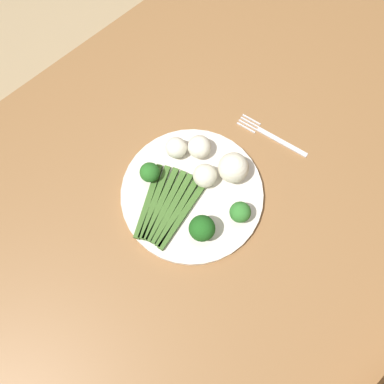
{
  "coord_description": "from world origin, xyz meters",
  "views": [
    {
      "loc": [
        -0.23,
        -0.18,
        1.52
      ],
      "look_at": [
        -0.05,
        0.01,
        0.77
      ],
      "focal_mm": 37.16,
      "sensor_mm": 36.0,
      "label": 1
    }
  ],
  "objects_px": {
    "cauliflower_back": "(199,147)",
    "cauliflower_mid": "(233,168)",
    "broccoli_front": "(202,228)",
    "asparagus_bundle": "(166,207)",
    "broccoli_near_center": "(150,172)",
    "cauliflower_edge": "(205,176)",
    "fork": "(271,136)",
    "dining_table": "(212,197)",
    "plate": "(192,194)",
    "cauliflower_near_fork": "(176,148)",
    "broccoli_outer_edge": "(240,212)"
  },
  "relations": [
    {
      "from": "cauliflower_edge",
      "to": "cauliflower_back",
      "type": "bearing_deg",
      "value": 56.64
    },
    {
      "from": "cauliflower_back",
      "to": "broccoli_near_center",
      "type": "bearing_deg",
      "value": 167.54
    },
    {
      "from": "cauliflower_near_fork",
      "to": "asparagus_bundle",
      "type": "bearing_deg",
      "value": -141.82
    },
    {
      "from": "asparagus_bundle",
      "to": "broccoli_near_center",
      "type": "distance_m",
      "value": 0.08
    },
    {
      "from": "broccoli_front",
      "to": "broccoli_outer_edge",
      "type": "bearing_deg",
      "value": -18.51
    },
    {
      "from": "cauliflower_near_fork",
      "to": "fork",
      "type": "relative_size",
      "value": 0.27
    },
    {
      "from": "cauliflower_edge",
      "to": "cauliflower_mid",
      "type": "distance_m",
      "value": 0.06
    },
    {
      "from": "cauliflower_mid",
      "to": "cauliflower_back",
      "type": "bearing_deg",
      "value": 100.9
    },
    {
      "from": "dining_table",
      "to": "broccoli_outer_edge",
      "type": "relative_size",
      "value": 28.79
    },
    {
      "from": "broccoli_front",
      "to": "cauliflower_mid",
      "type": "bearing_deg",
      "value": 20.16
    },
    {
      "from": "dining_table",
      "to": "cauliflower_back",
      "type": "bearing_deg",
      "value": 73.23
    },
    {
      "from": "broccoli_outer_edge",
      "to": "cauliflower_near_fork",
      "type": "xyz_separation_m",
      "value": [
        0.0,
        0.19,
        -0.01
      ]
    },
    {
      "from": "asparagus_bundle",
      "to": "broccoli_outer_edge",
      "type": "height_order",
      "value": "broccoli_outer_edge"
    },
    {
      "from": "broccoli_outer_edge",
      "to": "cauliflower_edge",
      "type": "distance_m",
      "value": 0.1
    },
    {
      "from": "cauliflower_near_fork",
      "to": "broccoli_front",
      "type": "bearing_deg",
      "value": -116.47
    },
    {
      "from": "asparagus_bundle",
      "to": "cauliflower_edge",
      "type": "height_order",
      "value": "cauliflower_edge"
    },
    {
      "from": "cauliflower_back",
      "to": "cauliflower_mid",
      "type": "xyz_separation_m",
      "value": [
        0.02,
        -0.08,
        0.01
      ]
    },
    {
      "from": "dining_table",
      "to": "fork",
      "type": "height_order",
      "value": "fork"
    },
    {
      "from": "dining_table",
      "to": "cauliflower_near_fork",
      "type": "height_order",
      "value": "cauliflower_near_fork"
    },
    {
      "from": "cauliflower_back",
      "to": "cauliflower_edge",
      "type": "height_order",
      "value": "same"
    },
    {
      "from": "plate",
      "to": "broccoli_near_center",
      "type": "relative_size",
      "value": 5.86
    },
    {
      "from": "asparagus_bundle",
      "to": "broccoli_front",
      "type": "xyz_separation_m",
      "value": [
        0.02,
        -0.09,
        0.03
      ]
    },
    {
      "from": "plate",
      "to": "cauliflower_near_fork",
      "type": "distance_m",
      "value": 0.1
    },
    {
      "from": "broccoli_outer_edge",
      "to": "cauliflower_back",
      "type": "relative_size",
      "value": 1.05
    },
    {
      "from": "broccoli_near_center",
      "to": "broccoli_front",
      "type": "distance_m",
      "value": 0.15
    },
    {
      "from": "dining_table",
      "to": "cauliflower_edge",
      "type": "xyz_separation_m",
      "value": [
        -0.01,
        0.01,
        0.13
      ]
    },
    {
      "from": "cauliflower_near_fork",
      "to": "cauliflower_mid",
      "type": "xyz_separation_m",
      "value": [
        0.05,
        -0.11,
        0.01
      ]
    },
    {
      "from": "asparagus_bundle",
      "to": "broccoli_near_center",
      "type": "relative_size",
      "value": 3.6
    },
    {
      "from": "cauliflower_mid",
      "to": "fork",
      "type": "height_order",
      "value": "cauliflower_mid"
    },
    {
      "from": "dining_table",
      "to": "fork",
      "type": "relative_size",
      "value": 8.91
    },
    {
      "from": "cauliflower_mid",
      "to": "fork",
      "type": "xyz_separation_m",
      "value": [
        0.13,
        0.01,
        -0.04
      ]
    },
    {
      "from": "asparagus_bundle",
      "to": "cauliflower_near_fork",
      "type": "distance_m",
      "value": 0.12
    },
    {
      "from": "asparagus_bundle",
      "to": "cauliflower_mid",
      "type": "xyz_separation_m",
      "value": [
        0.15,
        -0.04,
        0.02
      ]
    },
    {
      "from": "broccoli_front",
      "to": "cauliflower_edge",
      "type": "relative_size",
      "value": 1.28
    },
    {
      "from": "plate",
      "to": "asparagus_bundle",
      "type": "relative_size",
      "value": 1.63
    },
    {
      "from": "plate",
      "to": "broccoli_near_center",
      "type": "bearing_deg",
      "value": 115.65
    },
    {
      "from": "dining_table",
      "to": "asparagus_bundle",
      "type": "xyz_separation_m",
      "value": [
        -0.11,
        0.02,
        0.12
      ]
    },
    {
      "from": "plate",
      "to": "asparagus_bundle",
      "type": "distance_m",
      "value": 0.06
    },
    {
      "from": "dining_table",
      "to": "broccoli_front",
      "type": "distance_m",
      "value": 0.19
    },
    {
      "from": "cauliflower_back",
      "to": "cauliflower_near_fork",
      "type": "xyz_separation_m",
      "value": [
        -0.04,
        0.03,
        -0.0
      ]
    },
    {
      "from": "broccoli_front",
      "to": "cauliflower_near_fork",
      "type": "height_order",
      "value": "broccoli_front"
    },
    {
      "from": "broccoli_near_center",
      "to": "plate",
      "type": "bearing_deg",
      "value": -64.35
    },
    {
      "from": "cauliflower_edge",
      "to": "cauliflower_mid",
      "type": "xyz_separation_m",
      "value": [
        0.05,
        -0.03,
        0.01
      ]
    },
    {
      "from": "broccoli_front",
      "to": "fork",
      "type": "distance_m",
      "value": 0.27
    },
    {
      "from": "asparagus_bundle",
      "to": "cauliflower_back",
      "type": "relative_size",
      "value": 3.69
    },
    {
      "from": "cauliflower_back",
      "to": "fork",
      "type": "height_order",
      "value": "cauliflower_back"
    },
    {
      "from": "cauliflower_edge",
      "to": "fork",
      "type": "xyz_separation_m",
      "value": [
        0.18,
        -0.02,
        -0.04
      ]
    },
    {
      "from": "plate",
      "to": "cauliflower_mid",
      "type": "bearing_deg",
      "value": -15.82
    },
    {
      "from": "dining_table",
      "to": "cauliflower_mid",
      "type": "xyz_separation_m",
      "value": [
        0.04,
        -0.01,
        0.14
      ]
    },
    {
      "from": "broccoli_near_center",
      "to": "cauliflower_mid",
      "type": "bearing_deg",
      "value": -39.77
    }
  ]
}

